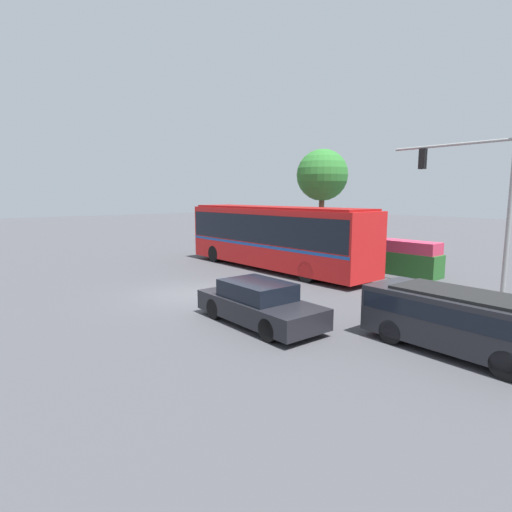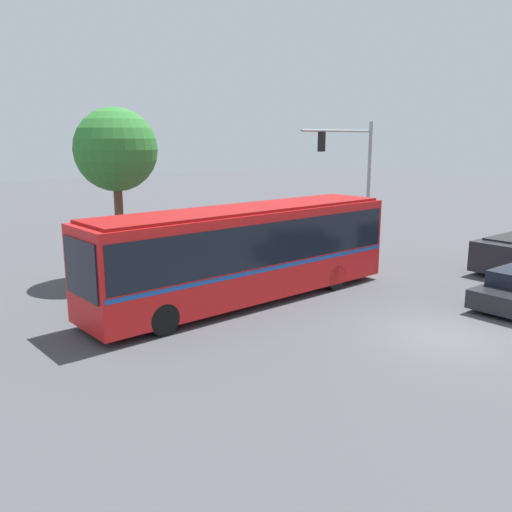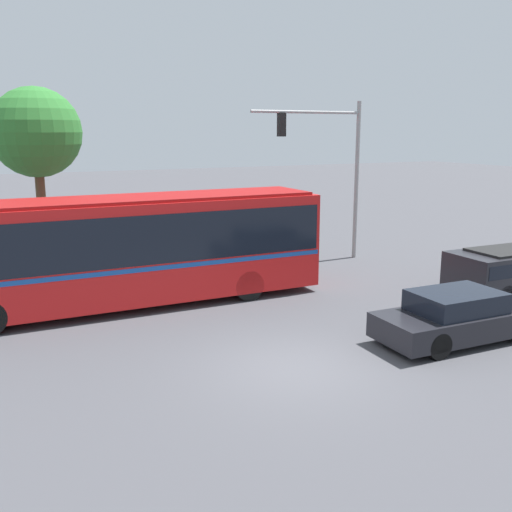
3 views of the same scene
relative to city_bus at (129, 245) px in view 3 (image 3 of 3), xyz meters
name	(u,v)px [view 3 (image 3 of 3)]	position (x,y,z in m)	size (l,w,h in m)	color
ground_plane	(294,368)	(2.11, -6.66, -1.96)	(140.00, 140.00, 0.00)	#444449
city_bus	(129,245)	(0.00, 0.00, 0.00)	(12.44, 2.74, 3.45)	red
sedan_foreground	(458,317)	(6.88, -7.01, -1.31)	(4.60, 1.97, 1.35)	black
traffic_light_pole	(334,158)	(9.43, 2.69, 2.37)	(5.13, 0.24, 6.66)	gray
flowering_hedge	(154,250)	(1.99, 4.09, -1.09)	(10.69, 1.18, 1.76)	#286028
street_tree_left	(36,134)	(-1.83, 6.03, 3.38)	(3.39, 3.39, 7.09)	brown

